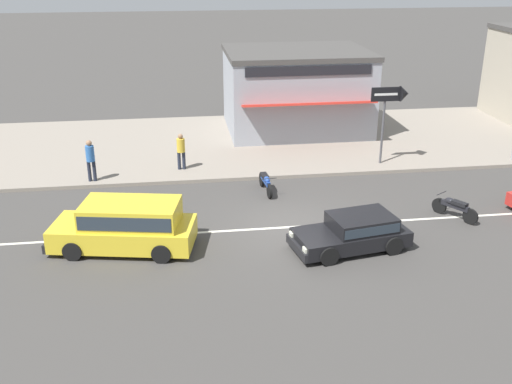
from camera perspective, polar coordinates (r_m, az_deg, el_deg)
ground_plane at (r=20.61m, az=3.54°, el=-3.34°), size 160.00×160.00×0.00m
lane_centre_stripe at (r=20.61m, az=3.54°, el=-3.33°), size 50.40×0.14×0.01m
kerb_strip at (r=29.45m, az=-0.11°, el=4.77°), size 68.00×10.00×0.15m
hatchback_black_0 at (r=19.17m, az=9.36°, el=-3.70°), size 3.88×2.21×1.10m
minivan_yellow_3 at (r=19.23m, az=-12.22°, el=-3.00°), size 4.79×2.65×1.56m
motorcycle_1 at (r=22.20m, az=18.38°, el=-1.38°), size 1.09×1.57×0.80m
motorcycle_2 at (r=23.36m, az=0.93°, el=0.96°), size 0.56×1.84×0.80m
arrow_signboard at (r=26.24m, az=13.37°, el=8.66°), size 1.62×0.66×3.39m
pedestrian_near_clock at (r=25.46m, az=-7.16°, el=4.10°), size 0.34×0.34×1.56m
pedestrian_by_shop at (r=24.79m, az=-15.49°, el=3.19°), size 0.34×0.34×1.71m
shopfront_mid_block at (r=31.12m, az=3.85°, el=9.68°), size 7.13×6.39×4.06m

